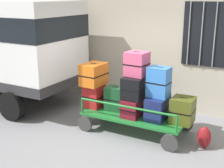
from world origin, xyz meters
TOP-DOWN VIEW (x-y plane):
  - ground_plane at (0.00, 0.00)m, footprint 40.00×40.00m
  - building_wall at (0.01, 2.21)m, footprint 12.00×0.37m
  - luggage_cart at (0.26, 0.36)m, footprint 2.28×1.12m
  - cart_railing at (0.26, 0.36)m, footprint 2.18×0.99m
  - suitcase_left_bottom at (-0.76, 0.32)m, footprint 0.43×0.44m
  - suitcase_left_middle at (-0.76, 0.32)m, footprint 0.47×0.62m
  - suitcase_midleft_bottom at (-0.25, 0.38)m, footprint 0.44×0.39m
  - suitcase_center_bottom at (0.26, 0.35)m, footprint 0.38×0.78m
  - suitcase_center_middle at (0.26, 0.36)m, footprint 0.43×0.69m
  - suitcase_center_top at (0.26, 0.38)m, footprint 0.47×0.44m
  - suitcase_midright_bottom at (0.78, 0.34)m, footprint 0.39×0.62m
  - suitcase_midright_middle at (0.78, 0.34)m, footprint 0.47×0.36m
  - suitcase_right_bottom at (1.29, 0.39)m, footprint 0.45×0.48m
  - backpack at (1.77, 0.29)m, footprint 0.27×0.22m

SIDE VIEW (x-z plane):
  - ground_plane at x=0.00m, z-range 0.00..0.00m
  - backpack at x=1.77m, z-range 0.00..0.44m
  - luggage_cart at x=0.26m, z-range 0.13..0.53m
  - suitcase_center_bottom at x=0.26m, z-range 0.40..0.78m
  - suitcase_midright_bottom at x=0.78m, z-range 0.40..0.87m
  - suitcase_right_bottom at x=1.29m, z-range 0.40..0.93m
  - suitcase_left_bottom at x=-0.76m, z-range 0.40..0.93m
  - suitcase_midleft_bottom at x=-0.25m, z-range 0.40..0.94m
  - cart_railing at x=0.26m, z-range 0.51..0.86m
  - suitcase_center_middle at x=0.26m, z-range 0.78..1.25m
  - suitcase_left_middle at x=-0.76m, z-range 0.93..1.43m
  - suitcase_midright_middle at x=0.78m, z-range 0.87..1.51m
  - suitcase_center_top at x=0.26m, z-range 1.25..1.77m
  - building_wall at x=0.01m, z-range 0.00..5.00m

